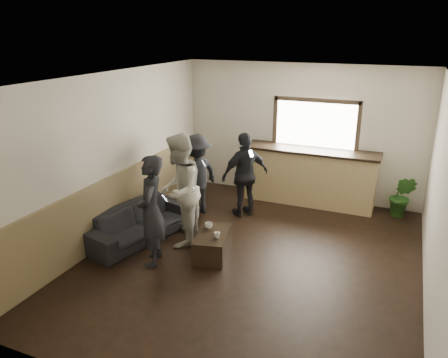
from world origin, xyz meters
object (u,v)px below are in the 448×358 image
at_px(person_b, 179,190).
at_px(person_c, 197,175).
at_px(cup_b, 217,235).
at_px(potted_plant, 402,196).
at_px(sofa, 139,222).
at_px(person_a, 151,211).
at_px(cup_a, 209,226).
at_px(person_d, 245,175).
at_px(coffee_table, 212,244).
at_px(bar_counter, 310,173).

xyz_separation_m(person_b, person_c, (-0.28, 1.20, -0.15)).
height_order(cup_b, potted_plant, potted_plant).
distance_m(sofa, person_a, 1.07).
xyz_separation_m(cup_a, person_c, (-0.83, 1.25, 0.36)).
bearing_deg(sofa, cup_a, -72.11).
bearing_deg(person_a, cup_b, 95.88).
relative_size(person_c, person_d, 0.97).
bearing_deg(person_d, cup_a, 39.90).
bearing_deg(coffee_table, person_a, -142.77).
relative_size(bar_counter, person_a, 1.56).
relative_size(cup_a, person_d, 0.07).
bearing_deg(person_b, coffee_table, 59.72).
distance_m(person_a, person_b, 0.77).
xyz_separation_m(cup_b, person_a, (-0.88, -0.44, 0.43)).
relative_size(person_b, person_d, 1.15).
xyz_separation_m(bar_counter, person_d, (-1.00, -1.12, 0.17)).
relative_size(bar_counter, person_c, 1.70).
xyz_separation_m(sofa, coffee_table, (1.40, -0.06, -0.10)).
relative_size(potted_plant, person_d, 0.51).
bearing_deg(sofa, cup_b, -82.47).
bearing_deg(cup_a, bar_counter, 68.66).
xyz_separation_m(sofa, potted_plant, (4.12, 2.72, 0.13)).
distance_m(bar_counter, cup_b, 3.05).
relative_size(potted_plant, person_b, 0.44).
bearing_deg(cup_b, person_b, 158.85).
bearing_deg(person_d, coffee_table, 44.29).
xyz_separation_m(person_a, person_d, (0.66, 2.27, -0.05)).
bearing_deg(sofa, person_b, -65.17).
bearing_deg(cup_a, person_c, 123.49).
bearing_deg(bar_counter, sofa, -130.03).
bearing_deg(person_a, cup_a, 117.97).
bearing_deg(coffee_table, cup_b, -40.88).
distance_m(coffee_table, person_c, 1.79).
bearing_deg(person_c, person_a, 23.56).
bearing_deg(sofa, potted_plant, -42.59).
relative_size(cup_b, potted_plant, 0.12).
bearing_deg(coffee_table, sofa, 177.75).
bearing_deg(sofa, coffee_table, -78.30).
xyz_separation_m(coffee_table, potted_plant, (2.71, 2.78, 0.23)).
distance_m(person_a, person_d, 2.36).
bearing_deg(cup_a, potted_plant, 42.84).
xyz_separation_m(bar_counter, sofa, (-2.32, -2.77, -0.35)).
bearing_deg(coffee_table, potted_plant, 45.65).
bearing_deg(person_d, cup_b, 48.38).
height_order(potted_plant, person_c, person_c).
bearing_deg(person_c, cup_a, 50.82).
height_order(person_c, person_d, person_d).
height_order(bar_counter, person_c, bar_counter).
bearing_deg(bar_counter, person_c, -142.69).
bearing_deg(bar_counter, person_d, -131.77).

